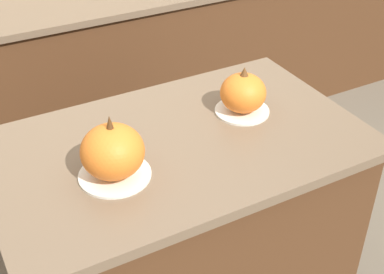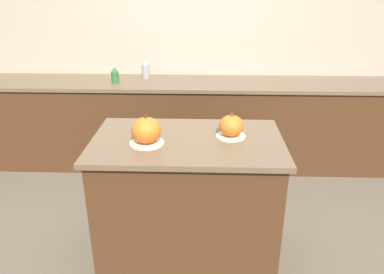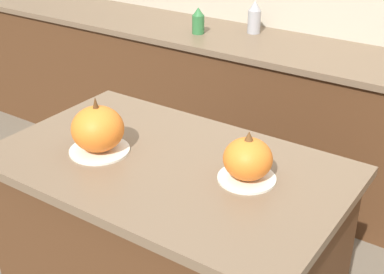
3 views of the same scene
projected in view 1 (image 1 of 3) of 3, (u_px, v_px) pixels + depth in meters
The scene contains 4 objects.
kitchen_island at pixel (180, 238), 1.99m from camera, with size 1.23×0.75×0.88m.
back_counter at pixel (65, 80), 3.02m from camera, with size 6.00×0.60×0.89m.
pumpkin_cake_left at pixel (113, 153), 1.55m from camera, with size 0.22×0.22×0.21m.
pumpkin_cake_right at pixel (243, 94), 1.86m from camera, with size 0.19×0.19×0.18m.
Camera 1 is at (-0.65, -1.28, 1.87)m, focal length 50.00 mm.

